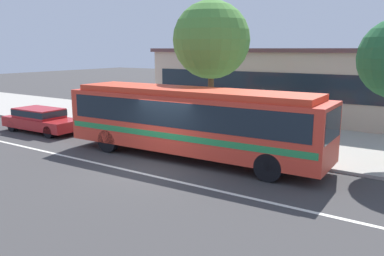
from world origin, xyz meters
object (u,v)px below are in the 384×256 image
(pedestrian_waiting_near_sign, at_px, (232,126))
(sedan_behind_bus, at_px, (41,119))
(bus_stop_sign, at_px, (290,119))
(street_tree_near_stop, at_px, (211,40))
(transit_bus, at_px, (191,118))
(pedestrian_standing_by_tree, at_px, (297,131))
(pedestrian_walking_along_curb, at_px, (236,128))

(pedestrian_waiting_near_sign, bearing_deg, sedan_behind_bus, -166.75)
(bus_stop_sign, bearing_deg, pedestrian_waiting_near_sign, 169.50)
(street_tree_near_stop, bearing_deg, transit_bus, -70.87)
(pedestrian_waiting_near_sign, xyz_separation_m, pedestrian_standing_by_tree, (2.85, 0.49, 0.04))
(transit_bus, relative_size, pedestrian_walking_along_curb, 6.77)
(bus_stop_sign, relative_size, street_tree_near_stop, 0.38)
(pedestrian_waiting_near_sign, xyz_separation_m, street_tree_near_stop, (-1.89, 1.28, 3.80))
(sedan_behind_bus, height_order, pedestrian_waiting_near_sign, pedestrian_waiting_near_sign)
(pedestrian_waiting_near_sign, distance_m, pedestrian_walking_along_curb, 0.65)
(sedan_behind_bus, distance_m, pedestrian_walking_along_curb, 11.05)
(pedestrian_walking_along_curb, bearing_deg, transit_bus, -120.89)
(transit_bus, distance_m, bus_stop_sign, 3.94)
(transit_bus, relative_size, bus_stop_sign, 4.44)
(pedestrian_walking_along_curb, distance_m, street_tree_near_stop, 4.77)
(sedan_behind_bus, relative_size, bus_stop_sign, 1.85)
(bus_stop_sign, distance_m, street_tree_near_stop, 5.97)
(pedestrian_waiting_near_sign, height_order, pedestrian_walking_along_curb, pedestrian_walking_along_curb)
(sedan_behind_bus, bearing_deg, street_tree_near_stop, 23.70)
(pedestrian_walking_along_curb, bearing_deg, street_tree_near_stop, 143.67)
(sedan_behind_bus, height_order, bus_stop_sign, bus_stop_sign)
(street_tree_near_stop, bearing_deg, sedan_behind_bus, -156.30)
(pedestrian_standing_by_tree, height_order, bus_stop_sign, bus_stop_sign)
(transit_bus, bearing_deg, sedan_behind_bus, -179.17)
(pedestrian_walking_along_curb, relative_size, pedestrian_standing_by_tree, 1.00)
(sedan_behind_bus, bearing_deg, pedestrian_walking_along_curb, 10.43)
(street_tree_near_stop, bearing_deg, pedestrian_waiting_near_sign, -34.16)
(transit_bus, xyz_separation_m, pedestrian_standing_by_tree, (3.49, 2.79, -0.58))
(transit_bus, distance_m, pedestrian_waiting_near_sign, 2.48)
(pedestrian_waiting_near_sign, bearing_deg, pedestrian_walking_along_curb, -44.04)
(pedestrian_walking_along_curb, xyz_separation_m, bus_stop_sign, (2.41, -0.08, 0.66))
(pedestrian_standing_by_tree, bearing_deg, pedestrian_walking_along_curb, -158.56)
(pedestrian_waiting_near_sign, relative_size, pedestrian_walking_along_curb, 0.97)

